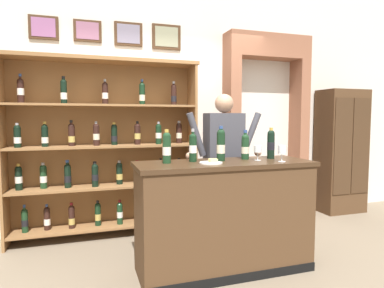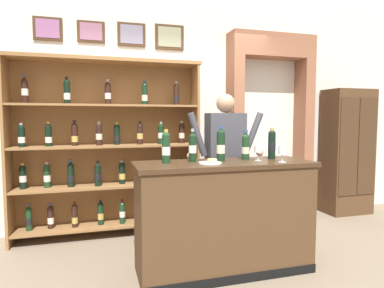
% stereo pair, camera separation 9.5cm
% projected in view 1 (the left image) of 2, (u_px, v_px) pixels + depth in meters
% --- Properties ---
extents(ground_plane, '(14.00, 14.00, 0.02)m').
position_uv_depth(ground_plane, '(206.00, 273.00, 3.03)').
color(ground_plane, '#7A6B56').
extents(back_wall, '(12.00, 0.19, 3.52)m').
position_uv_depth(back_wall, '(165.00, 92.00, 4.40)').
color(back_wall, silver).
rests_on(back_wall, ground).
extents(wine_shelf, '(2.22, 0.37, 2.10)m').
position_uv_depth(wine_shelf, '(105.00, 145.00, 3.91)').
color(wine_shelf, olive).
rests_on(wine_shelf, ground).
extents(archway_doorway, '(1.23, 0.45, 2.56)m').
position_uv_depth(archway_doorway, '(263.00, 116.00, 4.73)').
color(archway_doorway, '#935B42').
rests_on(archway_doorway, ground).
extents(side_cabinet, '(0.67, 0.43, 1.83)m').
position_uv_depth(side_cabinet, '(341.00, 151.00, 4.97)').
color(side_cabinet, '#4C331E').
rests_on(side_cabinet, ground).
extents(tasting_counter, '(1.63, 0.58, 1.02)m').
position_uv_depth(tasting_counter, '(224.00, 216.00, 3.04)').
color(tasting_counter, '#4C331E').
rests_on(tasting_counter, ground).
extents(shopkeeper, '(0.89, 0.22, 1.67)m').
position_uv_depth(shopkeeper, '(224.00, 153.00, 3.59)').
color(shopkeeper, '#2D3347').
rests_on(shopkeeper, ground).
extents(tasting_bottle_chianti, '(0.08, 0.08, 0.30)m').
position_uv_depth(tasting_bottle_chianti, '(167.00, 147.00, 2.89)').
color(tasting_bottle_chianti, '#19381E').
rests_on(tasting_bottle_chianti, tasting_counter).
extents(tasting_bottle_prosecco, '(0.07, 0.07, 0.30)m').
position_uv_depth(tasting_bottle_prosecco, '(193.00, 147.00, 3.00)').
color(tasting_bottle_prosecco, black).
rests_on(tasting_bottle_prosecco, tasting_counter).
extents(tasting_bottle_super_tuscan, '(0.08, 0.08, 0.33)m').
position_uv_depth(tasting_bottle_super_tuscan, '(221.00, 145.00, 3.05)').
color(tasting_bottle_super_tuscan, black).
rests_on(tasting_bottle_super_tuscan, tasting_counter).
extents(tasting_bottle_vin_santo, '(0.07, 0.07, 0.28)m').
position_uv_depth(tasting_bottle_vin_santo, '(245.00, 146.00, 3.17)').
color(tasting_bottle_vin_santo, '#19381E').
rests_on(tasting_bottle_vin_santo, tasting_counter).
extents(tasting_bottle_bianco, '(0.07, 0.07, 0.30)m').
position_uv_depth(tasting_bottle_bianco, '(271.00, 144.00, 3.22)').
color(tasting_bottle_bianco, black).
rests_on(tasting_bottle_bianco, tasting_counter).
extents(wine_glass_center, '(0.08, 0.08, 0.14)m').
position_uv_depth(wine_glass_center, '(258.00, 150.00, 3.08)').
color(wine_glass_center, silver).
rests_on(wine_glass_center, tasting_counter).
extents(wine_glass_right, '(0.07, 0.07, 0.15)m').
position_uv_depth(wine_glass_right, '(282.00, 151.00, 2.99)').
color(wine_glass_right, silver).
rests_on(wine_glass_right, tasting_counter).
extents(cheese_plate, '(0.20, 0.20, 0.04)m').
position_uv_depth(cheese_plate, '(211.00, 162.00, 2.88)').
color(cheese_plate, white).
rests_on(cheese_plate, tasting_counter).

